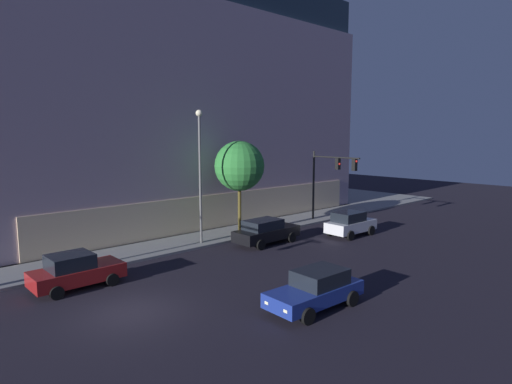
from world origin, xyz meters
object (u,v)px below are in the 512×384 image
at_px(modern_building, 129,108).
at_px(car_black, 266,231).
at_px(street_lamp_sidewalk, 200,161).
at_px(car_white, 350,223).
at_px(car_blue, 316,289).
at_px(traffic_light_far_corner, 330,172).
at_px(sidewalk_tree, 239,166).
at_px(car_red, 75,271).

relative_size(modern_building, car_black, 6.85).
xyz_separation_m(street_lamp_sidewalk, car_white, (9.41, -5.13, -4.62)).
height_order(modern_building, car_blue, modern_building).
xyz_separation_m(modern_building, car_blue, (-6.92, -30.45, -9.15)).
height_order(traffic_light_far_corner, street_lamp_sidewalk, street_lamp_sidewalk).
bearing_deg(sidewalk_tree, car_white, -43.05).
height_order(traffic_light_far_corner, car_white, traffic_light_far_corner).
height_order(sidewalk_tree, car_black, sidewalk_tree).
relative_size(car_red, car_black, 0.87).
relative_size(modern_building, car_white, 8.08).
relative_size(street_lamp_sidewalk, sidewalk_tree, 1.30).
distance_m(street_lamp_sidewalk, sidewalk_tree, 3.64).
height_order(sidewalk_tree, car_white, sidewalk_tree).
bearing_deg(car_red, car_black, -0.38).
bearing_deg(street_lamp_sidewalk, traffic_light_far_corner, -7.38).
relative_size(sidewalk_tree, car_white, 1.65).
bearing_deg(car_red, car_blue, -54.58).
bearing_deg(car_white, modern_building, 101.89).
bearing_deg(street_lamp_sidewalk, car_red, -164.00).
bearing_deg(street_lamp_sidewalk, modern_building, 76.67).
xyz_separation_m(street_lamp_sidewalk, car_black, (3.33, -2.68, -4.67)).
relative_size(traffic_light_far_corner, car_black, 1.20).
bearing_deg(car_black, traffic_light_far_corner, 7.99).
xyz_separation_m(modern_building, street_lamp_sidewalk, (-4.41, -18.63, -4.44)).
bearing_deg(car_blue, street_lamp_sidewalk, 78.03).
height_order(modern_building, car_black, modern_building).
distance_m(street_lamp_sidewalk, car_white, 11.68).
height_order(traffic_light_far_corner, car_blue, traffic_light_far_corner).
height_order(car_black, car_white, car_white).
xyz_separation_m(modern_building, car_black, (-1.08, -21.31, -9.11)).
xyz_separation_m(traffic_light_far_corner, car_blue, (-14.18, -10.31, -3.42)).
relative_size(street_lamp_sidewalk, car_blue, 1.93).
xyz_separation_m(street_lamp_sidewalk, car_blue, (-2.51, -11.82, -4.71)).
relative_size(sidewalk_tree, car_black, 1.40).
distance_m(street_lamp_sidewalk, car_red, 10.54).
distance_m(car_red, car_white, 18.65).
xyz_separation_m(car_red, car_white, (18.48, -2.53, 0.08)).
distance_m(street_lamp_sidewalk, car_blue, 12.97).
distance_m(traffic_light_far_corner, car_white, 5.41).
height_order(modern_building, traffic_light_far_corner, modern_building).
xyz_separation_m(street_lamp_sidewalk, car_red, (-9.07, -2.60, -4.70)).
xyz_separation_m(modern_building, car_red, (-13.48, -21.23, -9.14)).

